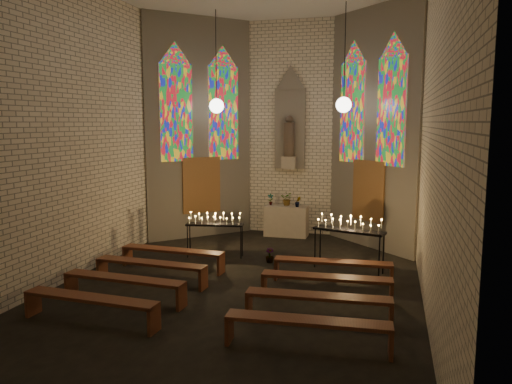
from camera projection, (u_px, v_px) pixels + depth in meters
floor at (237, 289)px, 11.22m from camera, size 12.00×12.00×0.00m
room at (272, 122)px, 13.92m from camera, size 8.22×12.43×7.00m
altar at (286, 221)px, 16.35m from camera, size 1.40×0.60×1.00m
flower_vase_left at (271, 199)px, 16.46m from camera, size 0.23×0.19×0.38m
flower_vase_center at (287, 199)px, 16.34m from camera, size 0.43×0.38×0.45m
flower_vase_right at (298, 202)px, 16.06m from camera, size 0.23×0.21×0.34m
aisle_flower_pot at (270, 255)px, 13.28m from camera, size 0.26×0.26×0.39m
votive_stand_left at (215, 221)px, 13.75m from camera, size 1.63×0.64×1.16m
votive_stand_right at (349, 227)px, 12.44m from camera, size 1.84×0.89×1.32m
pew_left_0 at (173, 253)px, 12.67m from camera, size 2.74×0.54×0.52m
pew_right_0 at (333, 265)px, 11.61m from camera, size 2.74×0.54×0.52m
pew_left_1 at (151, 266)px, 11.52m from camera, size 2.74×0.54×0.52m
pew_right_1 at (326, 280)px, 10.47m from camera, size 2.74×0.54×0.52m
pew_left_2 at (124, 282)px, 10.37m from camera, size 2.74×0.54×0.52m
pew_right_2 at (318, 300)px, 9.32m from camera, size 2.74×0.54×0.52m
pew_left_3 at (90, 301)px, 9.23m from camera, size 2.74×0.54×0.52m
pew_right_3 at (308, 325)px, 8.17m from camera, size 2.74×0.54×0.52m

